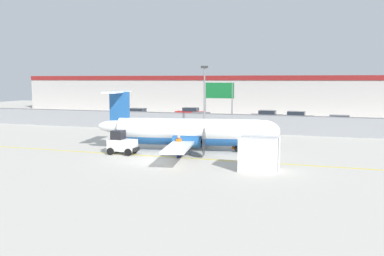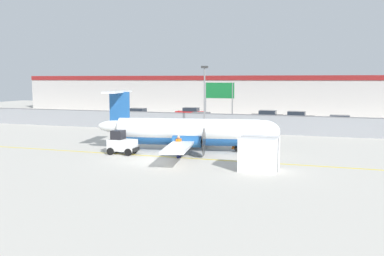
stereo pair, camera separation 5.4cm
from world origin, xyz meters
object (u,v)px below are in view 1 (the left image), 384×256
object	(u,v)px
commuter_airplane	(191,132)
parked_car_0	(138,114)
traffic_cone_far_left	(244,150)
parked_car_3	(266,116)
parked_car_2	(202,119)
baggage_tug	(122,143)
parked_car_1	(190,113)
traffic_cone_near_right	(186,146)
traffic_cone_near_left	(233,145)
apron_light_pole	(204,94)
ground_crew_worker	(179,145)
parked_car_5	(338,122)
highway_sign	(219,94)
parked_car_4	(297,117)
cargo_container	(259,154)

from	to	relation	value
commuter_airplane	parked_car_0	distance (m)	28.27
traffic_cone_far_left	parked_car_3	size ratio (longest dim) A/B	0.15
parked_car_2	parked_car_3	xyz separation A→B (m)	(7.33, 6.12, 0.00)
baggage_tug	parked_car_1	distance (m)	30.59
parked_car_3	parked_car_0	bearing A→B (deg)	6.18
traffic_cone_far_left	parked_car_1	distance (m)	30.27
traffic_cone_near_right	parked_car_0	distance (m)	27.58
traffic_cone_near_left	apron_light_pole	bearing A→B (deg)	122.61
traffic_cone_near_left	traffic_cone_near_right	world-z (taller)	same
traffic_cone_near_right	traffic_cone_far_left	world-z (taller)	same
baggage_tug	ground_crew_worker	bearing A→B (deg)	-4.01
parked_car_1	baggage_tug	bearing A→B (deg)	96.43
parked_car_0	parked_car_5	xyz separation A→B (m)	(27.55, -3.65, 0.00)
ground_crew_worker	traffic_cone_near_right	world-z (taller)	ground_crew_worker
traffic_cone_near_right	parked_car_0	bearing A→B (deg)	123.72
parked_car_0	highway_sign	xyz separation A→B (m)	(14.32, -8.51, 3.24)
traffic_cone_near_left	traffic_cone_near_right	distance (m)	4.10
parked_car_2	parked_car_4	distance (m)	12.66
cargo_container	parked_car_5	xyz separation A→B (m)	(5.06, 25.53, -0.21)
traffic_cone_near_left	parked_car_2	xyz separation A→B (m)	(-7.90, 16.49, 0.58)
traffic_cone_near_left	highway_sign	xyz separation A→B (m)	(-4.63, 12.55, 3.83)
ground_crew_worker	parked_car_0	world-z (taller)	same
cargo_container	parked_car_4	bearing A→B (deg)	91.32
highway_sign	cargo_container	bearing A→B (deg)	-68.42
commuter_airplane	baggage_tug	size ratio (longest dim) A/B	6.76
traffic_cone_near_right	apron_light_pole	world-z (taller)	apron_light_pole
parked_car_0	cargo_container	bearing A→B (deg)	-52.54
cargo_container	traffic_cone_near_right	xyz separation A→B (m)	(-7.19, 6.25, -0.79)
parked_car_4	highway_sign	world-z (taller)	highway_sign
traffic_cone_far_left	parked_car_4	world-z (taller)	parked_car_4
traffic_cone_near_right	parked_car_4	bearing A→B (deg)	73.27
commuter_airplane	baggage_tug	distance (m)	5.75
parked_car_3	parked_car_5	bearing A→B (deg)	151.79
apron_light_pole	parked_car_3	bearing A→B (deg)	73.90
traffic_cone_near_left	parked_car_4	size ratio (longest dim) A/B	0.15
baggage_tug	parked_car_4	distance (m)	29.60
parked_car_1	parked_car_3	bearing A→B (deg)	167.14
cargo_container	traffic_cone_near_left	bearing A→B (deg)	114.86
traffic_cone_near_left	cargo_container	bearing A→B (deg)	-66.42
parked_car_0	parked_car_4	size ratio (longest dim) A/B	0.99
parked_car_3	parked_car_4	world-z (taller)	same
traffic_cone_far_left	parked_car_2	xyz separation A→B (m)	(-9.27, 18.64, 0.58)
cargo_container	parked_car_0	size ratio (longest dim) A/B	0.58
traffic_cone_near_left	apron_light_pole	size ratio (longest dim) A/B	0.09
ground_crew_worker	traffic_cone_near_left	distance (m)	6.32
ground_crew_worker	traffic_cone_far_left	distance (m)	5.53
commuter_airplane	baggage_tug	xyz separation A→B (m)	(-4.77, -3.12, -0.75)
parked_car_1	parked_car_2	xyz separation A→B (m)	(4.37, -8.37, 0.00)
parked_car_5	highway_sign	world-z (taller)	highway_sign
parked_car_1	traffic_cone_near_right	bearing A→B (deg)	105.90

